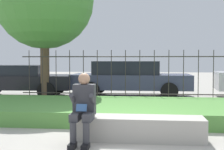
{
  "coord_description": "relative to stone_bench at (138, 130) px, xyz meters",
  "views": [
    {
      "loc": [
        0.43,
        -5.61,
        1.46
      ],
      "look_at": [
        -0.44,
        2.32,
        1.06
      ],
      "focal_mm": 50.0,
      "sensor_mm": 36.0,
      "label": 1
    }
  ],
  "objects": [
    {
      "name": "ground_plane",
      "position": [
        -0.3,
        0.0,
        -0.19
      ],
      "size": [
        60.0,
        60.0,
        0.0
      ],
      "primitive_type": "plane",
      "color": "#A8A399"
    },
    {
      "name": "tree_behind_fence",
      "position": [
        -3.52,
        5.34,
        3.42
      ],
      "size": [
        3.57,
        3.57,
        5.4
      ],
      "color": "brown",
      "rests_on": "ground_plane"
    },
    {
      "name": "grass_berm",
      "position": [
        -0.3,
        2.24,
        -0.02
      ],
      "size": [
        9.34,
        3.07,
        0.34
      ],
      "color": "#569342",
      "rests_on": "ground_plane"
    },
    {
      "name": "car_parked_center",
      "position": [
        -0.51,
        6.6,
        0.55
      ],
      "size": [
        4.59,
        2.0,
        1.39
      ],
      "rotation": [
        0.0,
        0.0,
        0.01
      ],
      "color": "#383D56",
      "rests_on": "ground_plane"
    },
    {
      "name": "car_parked_left",
      "position": [
        -4.89,
        6.1,
        0.5
      ],
      "size": [
        4.4,
        2.07,
        1.24
      ],
      "rotation": [
        0.0,
        0.0,
        0.05
      ],
      "color": "black",
      "rests_on": "ground_plane"
    },
    {
      "name": "stone_bench",
      "position": [
        0.0,
        0.0,
        0.0
      ],
      "size": [
        2.35,
        0.59,
        0.42
      ],
      "color": "#ADA89E",
      "rests_on": "ground_plane"
    },
    {
      "name": "person_seated_reader",
      "position": [
        -0.95,
        -0.33,
        0.47
      ],
      "size": [
        0.42,
        0.73,
        1.22
      ],
      "color": "black",
      "rests_on": "ground_plane"
    },
    {
      "name": "iron_fence",
      "position": [
        -0.3,
        4.39,
        0.73
      ],
      "size": [
        7.34,
        0.03,
        1.76
      ],
      "color": "#332D28",
      "rests_on": "ground_plane"
    }
  ]
}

